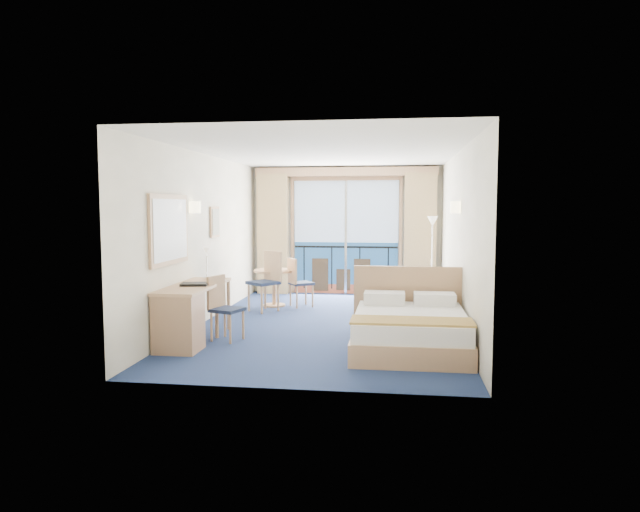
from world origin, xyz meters
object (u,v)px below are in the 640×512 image
(round_table, at_px, (274,279))
(table_chair_a, at_px, (297,279))
(floor_lamp, at_px, (432,237))
(table_chair_b, at_px, (267,277))
(armchair, at_px, (421,291))
(nightstand, at_px, (443,311))
(bed, at_px, (410,328))
(desk_chair, at_px, (223,304))
(desk, at_px, (182,316))

(round_table, xyz_separation_m, table_chair_a, (0.45, -0.04, -0.01))
(floor_lamp, bearing_deg, table_chair_b, -153.76)
(armchair, relative_size, floor_lamp, 0.45)
(nightstand, distance_m, table_chair_b, 3.19)
(bed, height_order, table_chair_b, table_chair_b)
(desk_chair, relative_size, table_chair_a, 0.99)
(desk, bearing_deg, armchair, 45.61)
(armchair, distance_m, round_table, 2.71)
(bed, height_order, floor_lamp, floor_lamp)
(floor_lamp, height_order, table_chair_a, floor_lamp)
(floor_lamp, distance_m, table_chair_a, 2.81)
(round_table, bearing_deg, table_chair_b, -91.81)
(desk, bearing_deg, floor_lamp, 51.16)
(floor_lamp, xyz_separation_m, round_table, (-2.96, -0.98, -0.75))
(nightstand, bearing_deg, round_table, 152.65)
(table_chair_b, bearing_deg, armchair, 47.66)
(armchair, xyz_separation_m, floor_lamp, (0.25, 1.02, 0.93))
(nightstand, height_order, desk, desk)
(nightstand, bearing_deg, table_chair_b, 160.63)
(round_table, relative_size, table_chair_b, 0.71)
(round_table, xyz_separation_m, table_chair_b, (-0.02, -0.49, 0.08))
(bed, bearing_deg, table_chair_b, 134.67)
(armchair, xyz_separation_m, desk_chair, (-2.84, -2.72, 0.17))
(floor_lamp, xyz_separation_m, desk, (-3.47, -4.30, -0.83))
(table_chair_b, bearing_deg, nightstand, 19.04)
(bed, relative_size, nightstand, 3.67)
(bed, relative_size, desk_chair, 2.10)
(table_chair_b, bearing_deg, desk, -61.43)
(nightstand, distance_m, table_chair_a, 2.95)
(bed, height_order, desk, bed)
(bed, height_order, round_table, bed)
(armchair, height_order, desk_chair, desk_chair)
(armchair, distance_m, table_chair_b, 2.77)
(armchair, height_order, floor_lamp, floor_lamp)
(desk, relative_size, desk_chair, 1.86)
(floor_lamp, height_order, desk_chair, floor_lamp)
(nightstand, bearing_deg, desk_chair, -158.55)
(desk_chair, bearing_deg, table_chair_a, 6.73)
(desk_chair, xyz_separation_m, table_chair_b, (0.12, 2.28, 0.09))
(nightstand, xyz_separation_m, table_chair_a, (-2.53, 1.50, 0.25))
(bed, bearing_deg, floor_lamp, 82.65)
(nightstand, distance_m, floor_lamp, 2.71)
(floor_lamp, bearing_deg, armchair, -103.90)
(nightstand, relative_size, round_table, 0.68)
(nightstand, xyz_separation_m, armchair, (-0.27, 1.50, 0.08))
(bed, xyz_separation_m, round_table, (-2.45, 2.98, 0.24))
(armchair, bearing_deg, desk, 2.06)
(table_chair_a, bearing_deg, desk_chair, 135.37)
(nightstand, height_order, desk_chair, desk_chair)
(bed, distance_m, armchair, 2.95)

